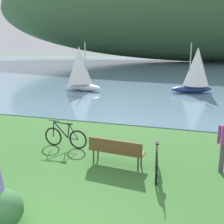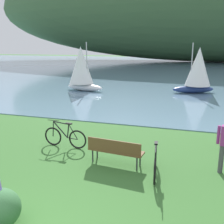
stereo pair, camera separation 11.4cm
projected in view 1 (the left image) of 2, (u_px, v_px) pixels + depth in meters
The scene contains 8 objects.
bay_water at pixel (177, 66), 50.09m from camera, with size 180.00×80.00×0.04m, color #6B8EA8.
distant_hillside at pixel (218, 0), 59.84m from camera, with size 114.15×28.00×27.34m, color #42663D.
park_bench_near_camera at pixel (116, 149), 8.53m from camera, with size 1.84×0.66×0.88m.
bicycle_leaning_near_bench at pixel (65, 137), 10.05m from camera, with size 1.77×0.14×1.01m.
bicycle_beside_path at pixel (157, 162), 7.87m from camera, with size 0.28×1.76×1.01m.
echium_bush_closest_to_camera at pixel (2, 208), 5.56m from camera, with size 0.88×0.88×1.43m.
sailboat_nearest_to_shore at pixel (80, 68), 22.27m from camera, with size 3.52×2.37×3.99m.
sailboat_mid_bay at pixel (196, 70), 21.20m from camera, with size 3.46×2.58×3.94m.
Camera 1 is at (3.00, -3.10, 3.74)m, focal length 42.83 mm.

